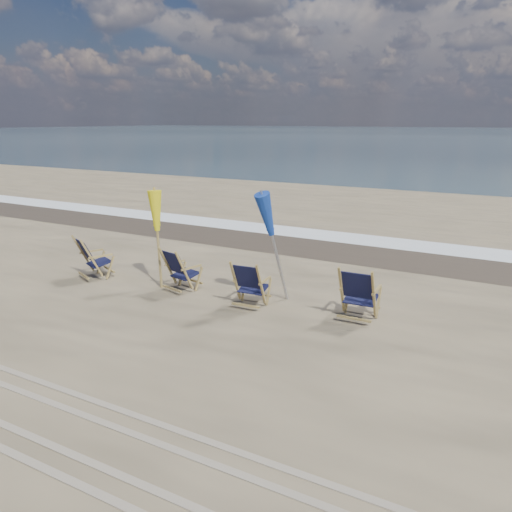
# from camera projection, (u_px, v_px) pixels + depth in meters

# --- Properties ---
(ocean) EXTENTS (400.00, 400.00, 0.00)m
(ocean) POSITION_uv_depth(u_px,v_px,m) (511.00, 135.00, 116.85)
(ocean) COLOR #344B57
(ocean) RESTS_ON ground
(surf_foam) EXTENTS (200.00, 1.40, 0.01)m
(surf_foam) POSITION_uv_depth(u_px,v_px,m) (350.00, 238.00, 15.38)
(surf_foam) COLOR silver
(surf_foam) RESTS_ON ground
(wet_sand_strip) EXTENTS (200.00, 2.60, 0.00)m
(wet_sand_strip) POSITION_uv_depth(u_px,v_px,m) (333.00, 249.00, 14.10)
(wet_sand_strip) COLOR #42362A
(wet_sand_strip) RESTS_ON ground
(tire_tracks) EXTENTS (80.00, 1.30, 0.01)m
(tire_tracks) POSITION_uv_depth(u_px,v_px,m) (57.00, 425.00, 5.97)
(tire_tracks) COLOR gray
(tire_tracks) RESTS_ON ground
(beach_chair_0) EXTENTS (0.88, 0.92, 1.01)m
(beach_chair_0) POSITION_uv_depth(u_px,v_px,m) (92.00, 260.00, 11.10)
(beach_chair_0) COLOR #111333
(beach_chair_0) RESTS_ON ground
(beach_chair_1) EXTENTS (0.77, 0.83, 0.97)m
(beach_chair_1) POSITION_uv_depth(u_px,v_px,m) (184.00, 272.00, 10.29)
(beach_chair_1) COLOR #111333
(beach_chair_1) RESTS_ON ground
(beach_chair_2) EXTENTS (0.67, 0.74, 0.97)m
(beach_chair_2) POSITION_uv_depth(u_px,v_px,m) (261.00, 286.00, 9.44)
(beach_chair_2) COLOR #111333
(beach_chair_2) RESTS_ON ground
(beach_chair_3) EXTENTS (0.69, 0.77, 1.05)m
(beach_chair_3) POSITION_uv_depth(u_px,v_px,m) (374.00, 297.00, 8.76)
(beach_chair_3) COLOR #111333
(beach_chair_3) RESTS_ON ground
(umbrella_yellow) EXTENTS (0.30, 0.30, 2.09)m
(umbrella_yellow) POSITION_uv_depth(u_px,v_px,m) (157.00, 216.00, 10.50)
(umbrella_yellow) COLOR olive
(umbrella_yellow) RESTS_ON ground
(umbrella_blue) EXTENTS (0.30, 0.30, 2.34)m
(umbrella_blue) POSITION_uv_depth(u_px,v_px,m) (277.00, 214.00, 9.44)
(umbrella_blue) COLOR #A5A5AD
(umbrella_blue) RESTS_ON ground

